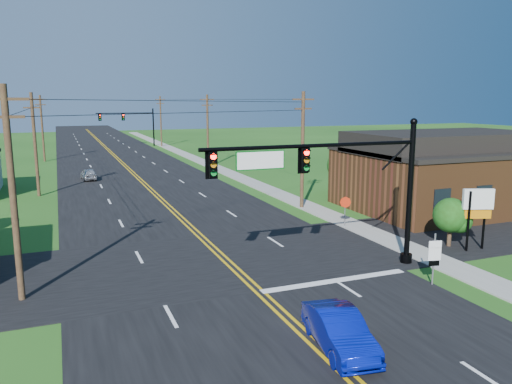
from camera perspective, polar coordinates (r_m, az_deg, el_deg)
name	(u,v)px	position (r m, az deg, el deg)	size (l,w,h in m)	color
ground	(339,374)	(16.67, 9.51, -19.81)	(260.00, 260.00, 0.00)	#1D4B15
road_main	(127,169)	(63.24, -14.55, 2.58)	(16.00, 220.00, 0.04)	black
road_cross	(221,260)	(26.74, -3.98, -7.72)	(70.00, 10.00, 0.04)	black
sidewalk	(234,175)	(55.91, -2.48, 1.93)	(2.00, 160.00, 0.08)	gray
signal_mast_main	(334,178)	(23.78, 8.88, 1.61)	(11.30, 0.60, 7.48)	black
signal_mast_far	(129,121)	(93.09, -14.33, 7.83)	(10.98, 0.60, 7.48)	black
brick_building	(443,178)	(41.40, 20.56, 1.48)	(14.20, 11.20, 4.70)	#593419
utility_pole_left_a	(12,191)	(22.60, -26.07, 0.12)	(1.80, 0.28, 9.00)	#321F16
utility_pole_left_b	(35,143)	(47.40, -23.95, 5.19)	(1.80, 0.28, 9.00)	#321F16
utility_pole_left_c	(42,127)	(74.33, -23.25, 6.85)	(1.80, 0.28, 9.00)	#321F16
utility_pole_right_a	(303,148)	(38.58, 5.34, 5.03)	(1.80, 0.28, 9.00)	#321F16
utility_pole_right_b	(208,129)	(62.80, -5.55, 7.13)	(1.80, 0.28, 9.00)	#321F16
utility_pole_right_c	(161,120)	(91.97, -10.83, 8.05)	(1.80, 0.28, 9.00)	#321F16
tree_right_back	(344,165)	(45.31, 10.00, 3.03)	(3.00, 3.00, 4.10)	#321F16
shrub_corner	(451,215)	(30.67, 21.37, -2.51)	(2.00, 2.00, 2.86)	#321F16
blue_car	(339,332)	(17.69, 9.47, -15.47)	(1.42, 4.07, 1.34)	#071399
distant_car	(89,174)	(55.56, -18.57, 1.91)	(1.41, 3.49, 1.19)	#A4A5A9
route_sign	(434,255)	(24.16, 19.71, -6.84)	(0.60, 0.17, 2.45)	slate
stop_sign	(345,205)	(33.49, 10.17, -1.51)	(0.69, 0.34, 2.08)	slate
pylon_sign	(478,206)	(30.30, 24.01, -1.44)	(1.70, 0.78, 3.53)	black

